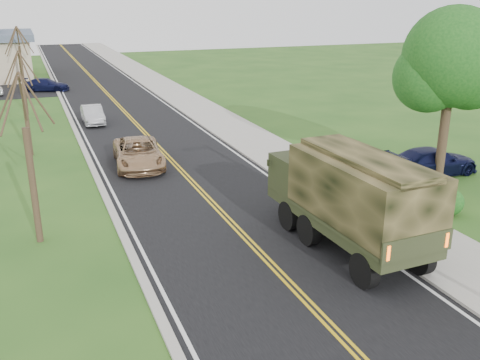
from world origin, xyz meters
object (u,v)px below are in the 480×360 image
suv_champagne (138,153)px  sedan_silver (93,115)px  pickup_navy (433,162)px  military_truck (350,193)px

suv_champagne → sedan_silver: 11.21m
sedan_silver → pickup_navy: size_ratio=0.79×
military_truck → sedan_silver: bearing=101.6°
military_truck → sedan_silver: size_ratio=1.93×
military_truck → pickup_navy: military_truck is taller
military_truck → sedan_silver: military_truck is taller
military_truck → pickup_navy: size_ratio=1.52×
pickup_navy → military_truck: bearing=121.1°
sedan_silver → pickup_navy: pickup_navy is taller
suv_champagne → pickup_navy: (13.19, -6.84, -0.02)m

